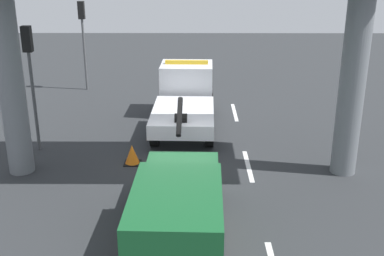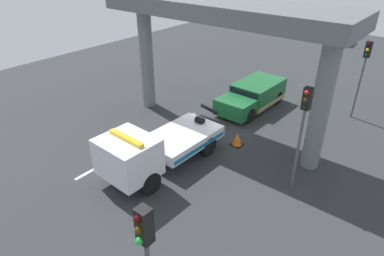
{
  "view_description": "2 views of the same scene",
  "coord_description": "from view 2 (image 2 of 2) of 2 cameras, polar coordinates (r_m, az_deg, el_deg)",
  "views": [
    {
      "loc": [
        -15.15,
        -0.41,
        6.89
      ],
      "look_at": [
        -0.58,
        -0.34,
        1.61
      ],
      "focal_mm": 44.71,
      "sensor_mm": 36.0,
      "label": 1
    },
    {
      "loc": [
        13.28,
        9.36,
        9.3
      ],
      "look_at": [
        1.42,
        -0.29,
        0.83
      ],
      "focal_mm": 31.21,
      "sensor_mm": 36.0,
      "label": 2
    }
  ],
  "objects": [
    {
      "name": "ground_plane",
      "position": [
        18.74,
        3.43,
        -0.99
      ],
      "size": [
        60.0,
        40.0,
        0.1
      ],
      "primitive_type": "cube",
      "color": "#2D3033"
    },
    {
      "name": "overpass_structure",
      "position": [
        16.95,
        4.98,
        17.44
      ],
      "size": [
        3.6,
        12.83,
        6.98
      ],
      "color": "slate",
      "rests_on": "ground"
    },
    {
      "name": "traffic_cone_orange",
      "position": [
        17.6,
        7.74,
        -1.94
      ],
      "size": [
        0.58,
        0.58,
        0.69
      ],
      "color": "orange",
      "rests_on": "ground"
    },
    {
      "name": "lane_stripe_east",
      "position": [
        16.58,
        -15.63,
        -6.35
      ],
      "size": [
        2.6,
        0.16,
        0.01
      ],
      "primitive_type": "cube",
      "color": "silver",
      "rests_on": "ground"
    },
    {
      "name": "traffic_light_near",
      "position": [
        21.47,
        27.39,
        9.73
      ],
      "size": [
        0.39,
        0.32,
        4.63
      ],
      "color": "#515456",
      "rests_on": "ground"
    },
    {
      "name": "tow_truck_white",
      "position": [
        15.16,
        -6.69,
        -3.52
      ],
      "size": [
        7.28,
        2.58,
        2.46
      ],
      "color": "white",
      "rests_on": "ground"
    },
    {
      "name": "lane_stripe_mid",
      "position": [
        19.96,
        -1.88,
        1.21
      ],
      "size": [
        2.6,
        0.16,
        0.01
      ],
      "primitive_type": "cube",
      "color": "silver",
      "rests_on": "ground"
    },
    {
      "name": "lane_stripe_west",
      "position": [
        24.36,
        7.43,
        6.31
      ],
      "size": [
        2.6,
        0.16,
        0.01
      ],
      "primitive_type": "cube",
      "color": "silver",
      "rests_on": "ground"
    },
    {
      "name": "traffic_light_mid",
      "position": [
        7.81,
        -7.8,
        -20.56
      ],
      "size": [
        0.39,
        0.32,
        4.67
      ],
      "color": "#515456",
      "rests_on": "ground"
    },
    {
      "name": "towed_van_green",
      "position": [
        21.76,
        10.41,
        5.44
      ],
      "size": [
        5.26,
        2.34,
        1.58
      ],
      "color": "#195B2D",
      "rests_on": "ground"
    },
    {
      "name": "traffic_light_far",
      "position": [
        13.76,
        18.53,
        1.69
      ],
      "size": [
        0.39,
        0.32,
        4.59
      ],
      "color": "#515456",
      "rests_on": "ground"
    }
  ]
}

